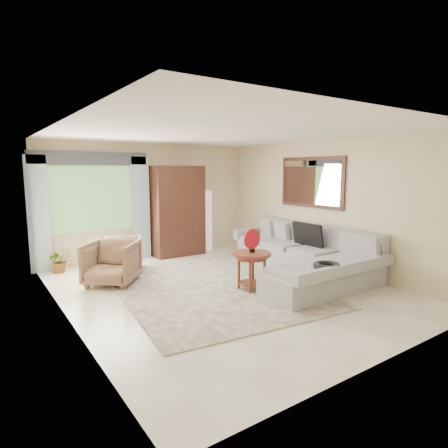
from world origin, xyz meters
TOP-DOWN VIEW (x-y plane):
  - ground at (0.00, 0.00)m, footprint 6.00×6.00m
  - area_rug at (-0.15, 0.20)m, footprint 3.45×4.33m
  - sectional_sofa at (1.78, -0.18)m, footprint 2.30×3.46m
  - tv_screen at (2.05, 0.02)m, footprint 0.14×0.74m
  - garden_hose at (1.00, -1.38)m, footprint 0.43×0.43m
  - coffee_table at (0.33, -0.36)m, footprint 0.65×0.65m
  - red_disc at (0.33, -0.36)m, footprint 0.34×0.04m
  - armchair_left at (-1.50, 1.31)m, footprint 1.18×1.18m
  - armchair_right at (-1.07, 1.99)m, footprint 0.98×0.99m
  - potted_plant at (-2.10, 2.67)m, footprint 0.51×0.46m
  - armoire at (0.55, 2.72)m, footprint 1.20×0.55m
  - floor_lamp at (1.35, 2.78)m, footprint 0.24×0.24m
  - window at (-1.35, 2.97)m, footprint 1.80×0.04m
  - curtain_left at (-2.40, 2.88)m, footprint 0.40×0.08m
  - curtain_right at (-0.30, 2.88)m, footprint 0.40×0.08m
  - valance at (-1.35, 2.90)m, footprint 2.40×0.12m
  - wall_mirror at (2.46, 0.35)m, footprint 0.05×1.70m

SIDE VIEW (x-z plane):
  - ground at x=0.00m, z-range 0.00..0.00m
  - area_rug at x=-0.15m, z-range 0.00..0.02m
  - potted_plant at x=-2.10m, z-range 0.00..0.48m
  - sectional_sofa at x=1.78m, z-range -0.17..0.73m
  - coffee_table at x=0.33m, z-range 0.02..0.67m
  - armchair_right at x=-1.07m, z-range 0.00..0.68m
  - armchair_left at x=-1.50m, z-range 0.00..0.77m
  - garden_hose at x=1.00m, z-range 0.50..0.59m
  - tv_screen at x=2.05m, z-range 0.48..0.96m
  - floor_lamp at x=1.35m, z-range 0.00..1.50m
  - red_disc at x=0.33m, z-range 0.71..1.05m
  - armoire at x=0.55m, z-range 0.00..2.10m
  - curtain_left at x=-2.40m, z-range 0.00..2.30m
  - curtain_right at x=-0.30m, z-range 0.00..2.30m
  - window at x=-1.35m, z-range 0.70..2.10m
  - wall_mirror at x=2.46m, z-range 1.22..2.27m
  - valance at x=-1.35m, z-range 2.12..2.38m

